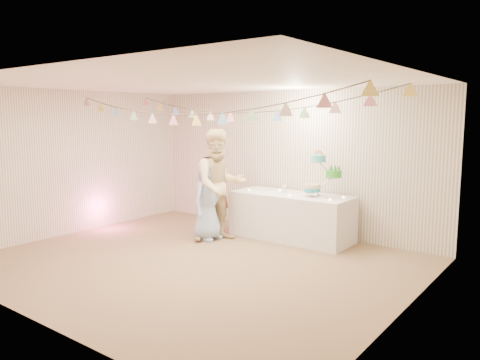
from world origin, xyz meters
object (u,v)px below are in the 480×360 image
Objects in this scene: table at (291,216)px; person_adult_b at (220,185)px; person_child at (208,200)px; person_adult_a at (218,189)px; cake_stand at (322,178)px.

table is 1.37m from person_adult_b.
person_adult_b is 1.37× the size of person_child.
person_adult_b reaches higher than person_adult_a.
person_adult_b is at bearing -138.81° from table.
person_adult_b is (-1.49, -0.87, -0.15)m from cake_stand.
table is at bearing -71.09° from person_adult_a.
cake_stand is 0.51× the size of person_child.
cake_stand is at bearing -29.09° from person_adult_b.
person_child is (-1.66, -0.96, -0.41)m from cake_stand.
person_adult_b is 0.32m from person_child.
person_adult_b reaches higher than cake_stand.
person_child is at bearing -140.63° from table.
table is 0.90m from cake_stand.
person_adult_b is at bearing -61.89° from person_child.
person_adult_a is (-1.21, -0.53, 0.44)m from table.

